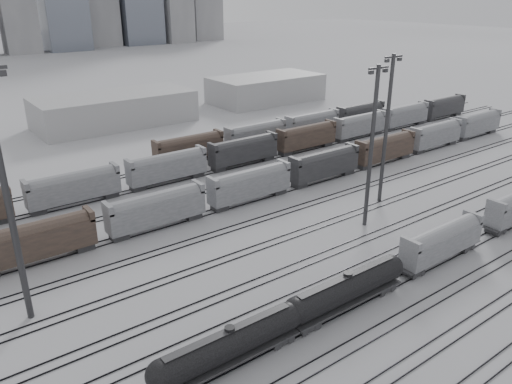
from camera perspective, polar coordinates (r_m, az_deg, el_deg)
ground at (r=58.32m, az=11.75°, el=-12.86°), size 900.00×900.00×0.00m
tracks at (r=69.10m, az=0.97°, el=-6.34°), size 220.00×71.50×0.16m
tank_car_a at (r=48.48m, az=-2.99°, el=-17.00°), size 16.88×2.81×4.17m
tank_car_b at (r=56.71m, az=10.35°, el=-10.80°), size 17.52×2.92×4.33m
hopper_car_a at (r=68.79m, az=20.49°, el=-5.17°), size 13.96×2.77×4.99m
light_mast_b at (r=54.60m, az=-26.62°, el=-0.31°), size 4.32×0.69×27.01m
light_mast_c at (r=72.94m, az=13.08°, el=5.30°), size 3.80×0.61×23.77m
light_mast_d at (r=82.67m, az=14.69°, el=7.23°), size 3.86×0.62×24.11m
bg_string_near at (r=82.87m, az=-0.73°, el=0.73°), size 151.00×3.00×5.60m
bg_string_mid at (r=100.65m, az=-1.45°, el=4.63°), size 151.00×3.00×5.60m
bg_string_far at (r=117.00m, az=3.33°, el=7.10°), size 66.00×3.00×5.60m
warehouse_mid at (r=137.26m, az=-15.82°, el=9.07°), size 40.00×18.00×8.00m
warehouse_right at (r=161.41m, az=1.16°, el=11.73°), size 35.00×18.00×8.00m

